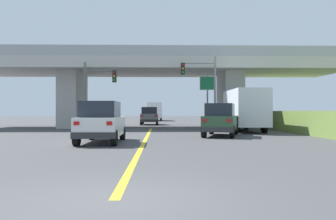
{
  "coord_description": "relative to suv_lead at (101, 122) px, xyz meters",
  "views": [
    {
      "loc": [
        0.79,
        -6.05,
        1.55
      ],
      "look_at": [
        1.36,
        18.87,
        1.64
      ],
      "focal_mm": 37.25,
      "sensor_mm": 36.0,
      "label": 1
    }
  ],
  "objects": [
    {
      "name": "suv_lead",
      "position": [
        0.0,
        0.0,
        0.0
      ],
      "size": [
        1.93,
        4.61,
        2.02
      ],
      "color": "silver",
      "rests_on": "ground"
    },
    {
      "name": "sedan_oncoming",
      "position": [
        1.67,
        22.98,
        -0.0
      ],
      "size": [
        2.01,
        4.45,
        2.02
      ],
      "color": "slate",
      "rests_on": "ground"
    },
    {
      "name": "traffic_signal_nearside",
      "position": [
        6.49,
        11.28,
        2.87
      ],
      "size": [
        2.9,
        0.36,
        6.08
      ],
      "color": "slate",
      "rests_on": "ground"
    },
    {
      "name": "highway_sign",
      "position": [
        7.07,
        13.49,
        2.47
      ],
      "size": [
        1.38,
        0.17,
        4.8
      ],
      "color": "slate",
      "rests_on": "ground"
    },
    {
      "name": "traffic_signal_farside",
      "position": [
        -2.37,
        11.23,
        2.48
      ],
      "size": [
        2.63,
        0.36,
        5.54
      ],
      "color": "#56595E",
      "rests_on": "ground"
    },
    {
      "name": "ground",
      "position": [
        2.09,
        16.17,
        -1.01
      ],
      "size": [
        160.0,
        160.0,
        0.0
      ],
      "primitive_type": "plane",
      "color": "#424244"
    },
    {
      "name": "semi_truck_distant",
      "position": [
        2.02,
        40.22,
        0.54
      ],
      "size": [
        2.33,
        6.84,
        2.93
      ],
      "color": "navy",
      "rests_on": "ground"
    },
    {
      "name": "lane_divider_stripe",
      "position": [
        2.09,
        1.16,
        -1.01
      ],
      "size": [
        0.2,
        24.55,
        0.01
      ],
      "primitive_type": "cube",
      "color": "yellow",
      "rests_on": "ground"
    },
    {
      "name": "suv_crossing",
      "position": [
        6.65,
        4.4,
        -0.0
      ],
      "size": [
        3.01,
        4.86,
        2.02
      ],
      "rotation": [
        0.0,
        0.0,
        -0.28
      ],
      "color": "#2D4C33",
      "rests_on": "ground"
    },
    {
      "name": "overpass_bridge",
      "position": [
        2.09,
        16.17,
        4.02
      ],
      "size": [
        35.47,
        8.32,
        7.12
      ],
      "color": "#B7B5AD",
      "rests_on": "ground"
    },
    {
      "name": "box_truck",
      "position": [
        9.26,
        9.42,
        0.64
      ],
      "size": [
        2.33,
        7.58,
        3.14
      ],
      "color": "navy",
      "rests_on": "ground"
    }
  ]
}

